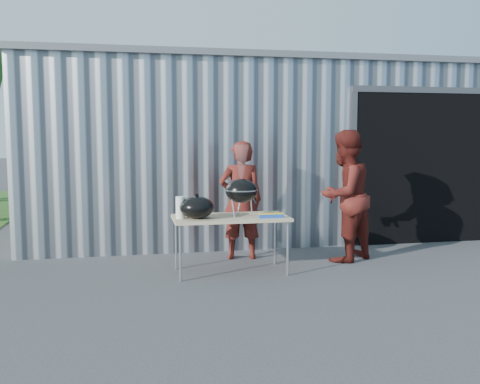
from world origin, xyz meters
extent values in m
plane|color=#3A3A3D|center=(0.00, 0.00, 0.00)|extent=(80.00, 80.00, 0.00)
cube|color=silver|center=(0.80, 4.70, 1.50)|extent=(8.00, 6.00, 3.00)
cube|color=slate|center=(0.80, 4.70, 3.05)|extent=(8.20, 6.20, 0.10)
cube|color=black|center=(3.30, 2.27, 1.25)|extent=(2.40, 1.20, 2.50)
cube|color=#4C4C51|center=(3.30, 1.70, 2.55)|extent=(2.52, 0.08, 0.10)
cube|color=tan|center=(-0.20, 0.40, 0.73)|extent=(1.50, 0.75, 0.04)
cylinder|color=silver|center=(-0.89, 0.08, 0.35)|extent=(0.03, 0.03, 0.71)
cylinder|color=silver|center=(0.49, 0.08, 0.35)|extent=(0.03, 0.03, 0.71)
cylinder|color=silver|center=(-0.89, 0.71, 0.35)|extent=(0.03, 0.03, 0.71)
cylinder|color=silver|center=(0.49, 0.71, 0.35)|extent=(0.03, 0.03, 0.71)
ellipsoid|color=black|center=(-0.06, 0.38, 1.08)|extent=(0.42, 0.42, 0.31)
cylinder|color=silver|center=(-0.06, 0.38, 1.10)|extent=(0.43, 0.43, 0.02)
cylinder|color=silver|center=(-0.06, 0.38, 1.11)|extent=(0.40, 0.40, 0.01)
cylinder|color=silver|center=(-0.06, 0.52, 0.87)|extent=(0.02, 0.02, 0.24)
cylinder|color=silver|center=(-0.18, 0.31, 0.87)|extent=(0.02, 0.02, 0.24)
cylinder|color=silver|center=(0.06, 0.31, 0.87)|extent=(0.02, 0.02, 0.24)
cylinder|color=#C96148|center=(-0.19, 0.38, 1.12)|extent=(0.02, 0.14, 0.02)
cylinder|color=#C96148|center=(-0.15, 0.38, 1.12)|extent=(0.02, 0.14, 0.02)
cylinder|color=#C96148|center=(-0.12, 0.38, 1.12)|extent=(0.02, 0.14, 0.02)
cylinder|color=#C96148|center=(-0.08, 0.38, 1.12)|extent=(0.02, 0.14, 0.02)
cylinder|color=#C96148|center=(-0.04, 0.38, 1.12)|extent=(0.02, 0.14, 0.02)
cylinder|color=#C96148|center=(-0.01, 0.38, 1.12)|extent=(0.02, 0.14, 0.02)
cylinder|color=#C96148|center=(0.03, 0.38, 1.12)|extent=(0.02, 0.14, 0.02)
cylinder|color=#C96148|center=(0.07, 0.38, 1.12)|extent=(0.02, 0.14, 0.02)
cone|color=silver|center=(-0.06, 0.38, 1.41)|extent=(0.20, 0.20, 0.55)
ellipsoid|color=black|center=(-0.66, 0.30, 0.89)|extent=(0.44, 0.44, 0.29)
cylinder|color=black|center=(-0.66, 0.30, 1.05)|extent=(0.05, 0.05, 0.03)
cylinder|color=white|center=(-0.86, 0.35, 0.89)|extent=(0.12, 0.12, 0.28)
cube|color=white|center=(-0.75, 0.60, 0.80)|extent=(0.20, 0.15, 0.10)
cube|color=#1A48AF|center=(0.28, 0.15, 0.78)|extent=(0.32, 0.05, 0.05)
cube|color=yellow|center=(0.28, 0.15, 0.81)|extent=(0.32, 0.05, 0.01)
imported|color=#541914|center=(0.09, 1.17, 0.86)|extent=(0.66, 0.47, 1.73)
imported|color=#541914|center=(1.53, 0.75, 0.94)|extent=(1.15, 1.09, 1.89)
camera|label=1|loc=(-1.47, -6.41, 1.80)|focal=40.00mm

